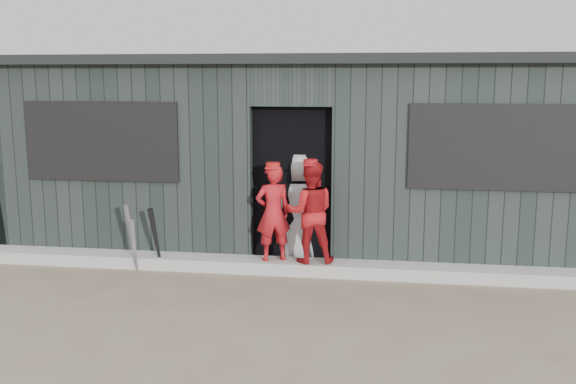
% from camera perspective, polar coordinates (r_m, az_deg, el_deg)
% --- Properties ---
extents(ground, '(80.00, 80.00, 0.00)m').
position_cam_1_polar(ground, '(6.19, -2.51, -12.11)').
color(ground, '#6D5C4B').
rests_on(ground, ground).
extents(curb, '(8.00, 0.36, 0.15)m').
position_cam_1_polar(curb, '(7.86, 0.02, -6.63)').
color(curb, '#A5A6A0').
rests_on(curb, ground).
extents(bat_left, '(0.14, 0.29, 0.67)m').
position_cam_1_polar(bat_left, '(8.02, -13.54, -4.62)').
color(bat_left, '#96969E').
rests_on(bat_left, ground).
extents(bat_mid, '(0.11, 0.26, 0.87)m').
position_cam_1_polar(bat_mid, '(8.00, -13.73, -3.96)').
color(bat_mid, gray).
rests_on(bat_mid, ground).
extents(bat_right, '(0.12, 0.28, 0.80)m').
position_cam_1_polar(bat_right, '(8.02, -11.67, -4.09)').
color(bat_right, black).
rests_on(bat_right, ground).
extents(player_red_left, '(0.50, 0.43, 1.17)m').
position_cam_1_polar(player_red_left, '(7.72, -1.33, -1.87)').
color(player_red_left, '#B3161D').
rests_on(player_red_left, curb).
extents(player_red_right, '(0.66, 0.55, 1.22)m').
position_cam_1_polar(player_red_right, '(7.65, 1.99, -1.81)').
color(player_red_right, '#AB1519').
rests_on(player_red_right, curb).
extents(player_grey_back, '(0.83, 0.72, 1.43)m').
position_cam_1_polar(player_grey_back, '(8.12, 1.14, -1.43)').
color(player_grey_back, '#A7A7A7').
rests_on(player_grey_back, ground).
extents(dugout, '(8.30, 3.30, 2.62)m').
position_cam_1_polar(dugout, '(9.25, 1.55, 3.59)').
color(dugout, black).
rests_on(dugout, ground).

